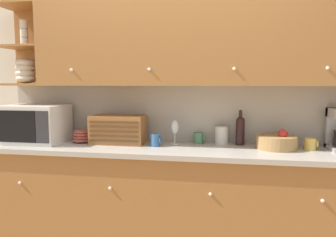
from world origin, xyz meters
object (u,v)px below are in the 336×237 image
mug_blue_second (156,140)px  fruit_basket (277,142)px  bread_box (118,129)px  wine_bottle (240,129)px  wine_glass (175,128)px  mug_patterned_third (310,144)px  storage_canister (222,135)px  microwave (36,124)px  bowl_stack_on_counter (82,136)px  mug (199,138)px

mug_blue_second → fruit_basket: size_ratio=0.33×
bread_box → wine_bottle: 1.06m
wine_glass → fruit_basket: bearing=-3.8°
fruit_basket → mug_patterned_third: bearing=0.8°
mug_patterned_third → storage_canister: bearing=169.4°
microwave → mug_patterned_third: (2.34, 0.08, -0.12)m
mug_patterned_third → mug_blue_second: bearing=-176.8°
microwave → storage_canister: (1.64, 0.21, -0.09)m
bowl_stack_on_counter → mug_blue_second: (0.69, -0.06, -0.00)m
mug_blue_second → storage_canister: (0.54, 0.20, 0.03)m
bowl_stack_on_counter → wine_glass: 0.84m
wine_bottle → fruit_basket: 0.32m
bowl_stack_on_counter → wine_glass: bearing=4.1°
wine_bottle → mug_patterned_third: bearing=-12.7°
fruit_basket → microwave: bearing=-178.0°
mug_patterned_third → bowl_stack_on_counter: bearing=-179.8°
storage_canister → fruit_basket: fruit_basket is taller
mug_patterned_third → fruit_basket: bearing=-179.2°
fruit_basket → mug: bearing=167.9°
wine_glass → wine_bottle: 0.56m
wine_glass → mug_blue_second: bearing=-139.6°
mug_patterned_third → mug: bearing=171.5°
bread_box → fruit_basket: 1.34m
bowl_stack_on_counter → mug_blue_second: bowl_stack_on_counter is taller
mug_patterned_third → bread_box: bearing=179.9°
bread_box → wine_glass: (0.50, 0.05, 0.02)m
mug_patterned_third → microwave: bearing=-178.1°
wine_glass → storage_canister: wine_glass is taller
storage_canister → mug_patterned_third: bearing=-10.6°
bread_box → mug_blue_second: bread_box is taller
bowl_stack_on_counter → wine_bottle: (1.40, 0.13, 0.08)m
fruit_basket → mug_patterned_third: fruit_basket is taller
bread_box → mug_patterned_third: 1.60m
microwave → mug_blue_second: size_ratio=4.87×
storage_canister → wine_bottle: wine_bottle is taller
bread_box → storage_canister: size_ratio=2.88×
storage_canister → wine_glass: bearing=-168.8°
bread_box → mug: 0.71m
mug → fruit_basket: size_ratio=0.30×
microwave → mug_patterned_third: bearing=1.9°
fruit_basket → wine_glass: bearing=176.2°
wine_glass → microwave: bearing=-174.0°
bowl_stack_on_counter → mug: size_ratio=1.81×
mug_blue_second → wine_bottle: bearing=15.4°
wine_glass → storage_canister: size_ratio=1.30×
microwave → wine_bottle: microwave is taller
mug_blue_second → microwave: bearing=-179.6°
wine_glass → fruit_basket: wine_glass is taller
mug_blue_second → bowl_stack_on_counter: bearing=174.9°
microwave → fruit_basket: 2.09m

